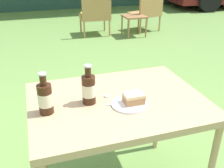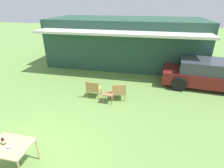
{
  "view_description": "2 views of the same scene",
  "coord_description": "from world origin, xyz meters",
  "px_view_note": "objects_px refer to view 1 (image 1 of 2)",
  "views": [
    {
      "loc": [
        -0.43,
        -1.24,
        1.46
      ],
      "look_at": [
        0.0,
        0.1,
        0.77
      ],
      "focal_mm": 42.0,
      "sensor_mm": 36.0,
      "label": 1
    },
    {
      "loc": [
        3.08,
        -2.58,
        3.85
      ],
      "look_at": [
        1.77,
        3.54,
        0.9
      ],
      "focal_mm": 28.0,
      "sensor_mm": 36.0,
      "label": 2
    }
  ],
  "objects_px": {
    "wicker_chair_plain": "(147,11)",
    "wicker_chair_cushioned": "(95,14)",
    "cola_bottle_near": "(89,89)",
    "garden_side_table": "(134,18)",
    "patio_table": "(117,109)",
    "cake_on_plate": "(132,101)",
    "cola_bottle_far": "(45,98)"
  },
  "relations": [
    {
      "from": "wicker_chair_cushioned",
      "to": "wicker_chair_plain",
      "type": "relative_size",
      "value": 1.0
    },
    {
      "from": "cake_on_plate",
      "to": "cola_bottle_near",
      "type": "xyz_separation_m",
      "value": [
        -0.22,
        0.09,
        0.06
      ]
    },
    {
      "from": "garden_side_table",
      "to": "wicker_chair_plain",
      "type": "bearing_deg",
      "value": 32.98
    },
    {
      "from": "wicker_chair_cushioned",
      "to": "patio_table",
      "type": "relative_size",
      "value": 0.78
    },
    {
      "from": "garden_side_table",
      "to": "cola_bottle_near",
      "type": "bearing_deg",
      "value": -115.71
    },
    {
      "from": "wicker_chair_plain",
      "to": "cake_on_plate",
      "type": "height_order",
      "value": "cake_on_plate"
    },
    {
      "from": "patio_table",
      "to": "cola_bottle_near",
      "type": "xyz_separation_m",
      "value": [
        -0.16,
        0.01,
        0.15
      ]
    },
    {
      "from": "wicker_chair_plain",
      "to": "wicker_chair_cushioned",
      "type": "bearing_deg",
      "value": -14.27
    },
    {
      "from": "wicker_chair_cushioned",
      "to": "cake_on_plate",
      "type": "relative_size",
      "value": 3.88
    },
    {
      "from": "wicker_chair_cushioned",
      "to": "garden_side_table",
      "type": "relative_size",
      "value": 1.78
    },
    {
      "from": "garden_side_table",
      "to": "cake_on_plate",
      "type": "distance_m",
      "value": 4.06
    },
    {
      "from": "cola_bottle_far",
      "to": "cake_on_plate",
      "type": "bearing_deg",
      "value": -7.12
    },
    {
      "from": "cola_bottle_near",
      "to": "garden_side_table",
      "type": "bearing_deg",
      "value": 64.29
    },
    {
      "from": "cake_on_plate",
      "to": "cola_bottle_near",
      "type": "relative_size",
      "value": 0.89
    },
    {
      "from": "wicker_chair_plain",
      "to": "garden_side_table",
      "type": "xyz_separation_m",
      "value": [
        -0.39,
        -0.25,
        -0.08
      ]
    },
    {
      "from": "patio_table",
      "to": "cake_on_plate",
      "type": "bearing_deg",
      "value": -55.22
    },
    {
      "from": "garden_side_table",
      "to": "cake_on_plate",
      "type": "xyz_separation_m",
      "value": [
        -1.54,
        -3.73,
        0.39
      ]
    },
    {
      "from": "wicker_chair_plain",
      "to": "cake_on_plate",
      "type": "xyz_separation_m",
      "value": [
        -1.93,
        -3.99,
        0.32
      ]
    },
    {
      "from": "cola_bottle_far",
      "to": "wicker_chair_plain",
      "type": "bearing_deg",
      "value": 58.79
    },
    {
      "from": "wicker_chair_cushioned",
      "to": "patio_table",
      "type": "bearing_deg",
      "value": 80.16
    },
    {
      "from": "wicker_chair_cushioned",
      "to": "patio_table",
      "type": "xyz_separation_m",
      "value": [
        -0.86,
        -3.93,
        0.23
      ]
    },
    {
      "from": "wicker_chair_cushioned",
      "to": "cola_bottle_near",
      "type": "relative_size",
      "value": 3.43
    },
    {
      "from": "cake_on_plate",
      "to": "cola_bottle_far",
      "type": "relative_size",
      "value": 0.89
    },
    {
      "from": "cake_on_plate",
      "to": "cola_bottle_near",
      "type": "bearing_deg",
      "value": 157.44
    },
    {
      "from": "garden_side_table",
      "to": "cola_bottle_far",
      "type": "distance_m",
      "value": 4.21
    },
    {
      "from": "cola_bottle_far",
      "to": "cola_bottle_near",
      "type": "bearing_deg",
      "value": 8.25
    },
    {
      "from": "wicker_chair_plain",
      "to": "garden_side_table",
      "type": "distance_m",
      "value": 0.47
    },
    {
      "from": "wicker_chair_cushioned",
      "to": "garden_side_table",
      "type": "distance_m",
      "value": 0.78
    },
    {
      "from": "wicker_chair_cushioned",
      "to": "cola_bottle_near",
      "type": "distance_m",
      "value": 4.07
    },
    {
      "from": "cola_bottle_near",
      "to": "cola_bottle_far",
      "type": "bearing_deg",
      "value": -171.75
    },
    {
      "from": "cola_bottle_far",
      "to": "wicker_chair_cushioned",
      "type": "bearing_deg",
      "value": 72.33
    },
    {
      "from": "cake_on_plate",
      "to": "wicker_chair_cushioned",
      "type": "bearing_deg",
      "value": 78.65
    }
  ]
}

